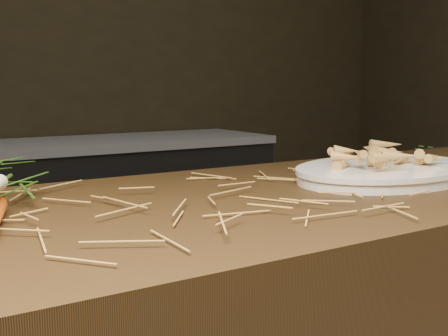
# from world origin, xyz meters

# --- Properties ---
(back_counter) EXTENTS (1.82, 0.62, 0.84)m
(back_counter) POSITION_xyz_m (0.30, 2.18, 0.42)
(back_counter) COLOR black
(back_counter) RESTS_ON ground
(straw_bedding) EXTENTS (1.40, 0.60, 0.02)m
(straw_bedding) POSITION_xyz_m (0.00, 0.30, 0.91)
(straw_bedding) COLOR #AE8030
(straw_bedding) RESTS_ON main_counter
(serving_platter) EXTENTS (0.53, 0.40, 0.03)m
(serving_platter) POSITION_xyz_m (0.31, 0.30, 0.91)
(serving_platter) COLOR white
(serving_platter) RESTS_ON main_counter
(roasted_veg_heap) EXTENTS (0.26, 0.21, 0.05)m
(roasted_veg_heap) POSITION_xyz_m (0.31, 0.30, 0.95)
(roasted_veg_heap) COLOR #B1833D
(roasted_veg_heap) RESTS_ON serving_platter
(serving_fork) EXTENTS (0.11, 0.16, 0.00)m
(serving_fork) POSITION_xyz_m (0.48, 0.31, 0.93)
(serving_fork) COLOR silver
(serving_fork) RESTS_ON serving_platter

